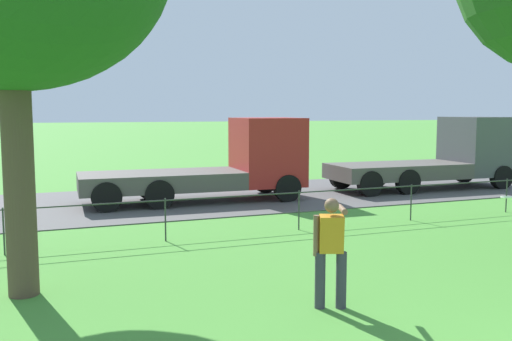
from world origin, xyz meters
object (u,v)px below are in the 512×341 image
at_px(person_thrower, 331,249).
at_px(frisbee, 510,197).
at_px(flatbed_truck_left, 226,164).
at_px(flatbed_truck_far_left, 446,156).

height_order(person_thrower, frisbee, frisbee).
bearing_deg(frisbee, person_thrower, 163.31).
relative_size(frisbee, flatbed_truck_left, 0.05).
relative_size(flatbed_truck_left, flatbed_truck_far_left, 1.00).
distance_m(person_thrower, frisbee, 2.87).
xyz_separation_m(frisbee, flatbed_truck_left, (-0.90, 11.23, -0.45)).
distance_m(flatbed_truck_left, flatbed_truck_far_left, 8.95).
bearing_deg(person_thrower, flatbed_truck_left, 80.48).
relative_size(person_thrower, flatbed_truck_left, 0.23).
bearing_deg(flatbed_truck_left, flatbed_truck_far_left, -1.32).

